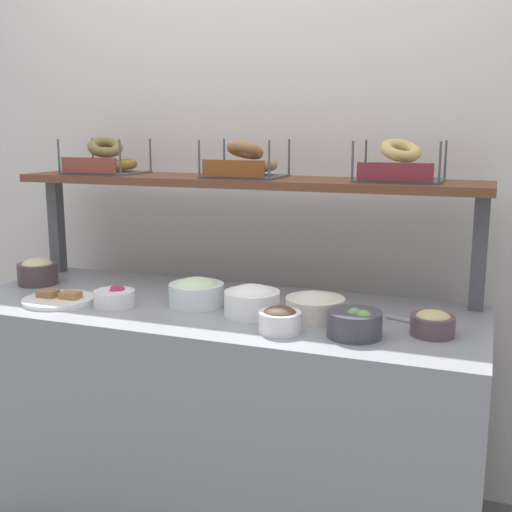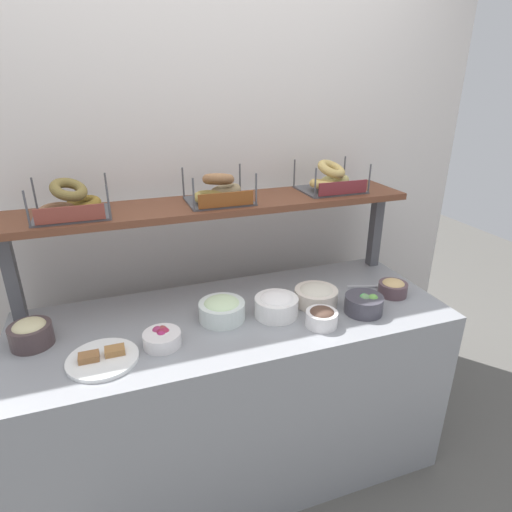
# 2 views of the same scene
# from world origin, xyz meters

# --- Properties ---
(ground_plane) EXTENTS (8.00, 8.00, 0.00)m
(ground_plane) POSITION_xyz_m (0.00, 0.00, 0.00)
(ground_plane) COLOR #595651
(back_wall) EXTENTS (3.04, 0.06, 2.40)m
(back_wall) POSITION_xyz_m (0.00, 0.55, 1.20)
(back_wall) COLOR silver
(back_wall) RESTS_ON ground_plane
(deli_counter) EXTENTS (1.84, 0.70, 0.85)m
(deli_counter) POSITION_xyz_m (0.00, 0.00, 0.42)
(deli_counter) COLOR gray
(deli_counter) RESTS_ON ground_plane
(shelf_riser_left) EXTENTS (0.05, 0.05, 0.40)m
(shelf_riser_left) POSITION_xyz_m (-0.86, 0.27, 1.05)
(shelf_riser_left) COLOR #4C4C51
(shelf_riser_left) RESTS_ON deli_counter
(shelf_riser_right) EXTENTS (0.05, 0.05, 0.40)m
(shelf_riser_right) POSITION_xyz_m (0.86, 0.27, 1.05)
(shelf_riser_right) COLOR #4C4C51
(shelf_riser_right) RESTS_ON deli_counter
(upper_shelf) EXTENTS (1.80, 0.32, 0.03)m
(upper_shelf) POSITION_xyz_m (0.00, 0.27, 1.26)
(upper_shelf) COLOR brown
(upper_shelf) RESTS_ON shelf_riser_left
(bowl_scallion_spread) EXTENTS (0.19, 0.19, 0.10)m
(bowl_scallion_spread) POSITION_xyz_m (-0.06, -0.01, 0.90)
(bowl_scallion_spread) COLOR white
(bowl_scallion_spread) RESTS_ON deli_counter
(bowl_chocolate_spread) EXTENTS (0.13, 0.13, 0.08)m
(bowl_chocolate_spread) POSITION_xyz_m (0.31, -0.20, 0.89)
(bowl_chocolate_spread) COLOR white
(bowl_chocolate_spread) RESTS_ON deli_counter
(bowl_potato_salad) EXTENTS (0.19, 0.19, 0.09)m
(bowl_potato_salad) POSITION_xyz_m (0.37, -0.02, 0.89)
(bowl_potato_salad) COLOR silver
(bowl_potato_salad) RESTS_ON deli_counter
(bowl_beet_salad) EXTENTS (0.14, 0.14, 0.07)m
(bowl_beet_salad) POSITION_xyz_m (-0.33, -0.12, 0.88)
(bowl_beet_salad) COLOR white
(bowl_beet_salad) RESTS_ON deli_counter
(bowl_hummus) EXTENTS (0.13, 0.13, 0.08)m
(bowl_hummus) POSITION_xyz_m (0.75, -0.07, 0.89)
(bowl_hummus) COLOR #574046
(bowl_hummus) RESTS_ON deli_counter
(bowl_veggie_mix) EXTENTS (0.16, 0.16, 0.09)m
(bowl_veggie_mix) POSITION_xyz_m (0.53, -0.16, 0.89)
(bowl_veggie_mix) COLOR #413F49
(bowl_veggie_mix) RESTS_ON deli_counter
(bowl_tuna_salad) EXTENTS (0.16, 0.16, 0.11)m
(bowl_tuna_salad) POSITION_xyz_m (-0.79, 0.05, 0.90)
(bowl_tuna_salad) COLOR #48393A
(bowl_tuna_salad) RESTS_ON deli_counter
(bowl_cream_cheese) EXTENTS (0.19, 0.19, 0.10)m
(bowl_cream_cheese) POSITION_xyz_m (0.17, -0.06, 0.90)
(bowl_cream_cheese) COLOR white
(bowl_cream_cheese) RESTS_ON deli_counter
(serving_plate_white) EXTENTS (0.25, 0.25, 0.04)m
(serving_plate_white) POSITION_xyz_m (-0.54, -0.15, 0.86)
(serving_plate_white) COLOR white
(serving_plate_white) RESTS_ON deli_counter
(serving_spoon_near_plate) EXTENTS (0.18, 0.07, 0.01)m
(serving_spoon_near_plate) POSITION_xyz_m (0.70, 0.03, 0.86)
(serving_spoon_near_plate) COLOR #B7B7BC
(serving_spoon_near_plate) RESTS_ON deli_counter
(bagel_basket_cinnamon_raisin) EXTENTS (0.29, 0.26, 0.15)m
(bagel_basket_cinnamon_raisin) POSITION_xyz_m (-0.59, 0.26, 1.33)
(bagel_basket_cinnamon_raisin) COLOR #4C4C51
(bagel_basket_cinnamon_raisin) RESTS_ON upper_shelf
(bagel_basket_everything) EXTENTS (0.28, 0.25, 0.14)m
(bagel_basket_everything) POSITION_xyz_m (0.01, 0.26, 1.33)
(bagel_basket_everything) COLOR #4C4C51
(bagel_basket_everything) RESTS_ON upper_shelf
(bagel_basket_sesame) EXTENTS (0.30, 0.25, 0.15)m
(bagel_basket_sesame) POSITION_xyz_m (0.58, 0.28, 1.33)
(bagel_basket_sesame) COLOR #4C4C51
(bagel_basket_sesame) RESTS_ON upper_shelf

